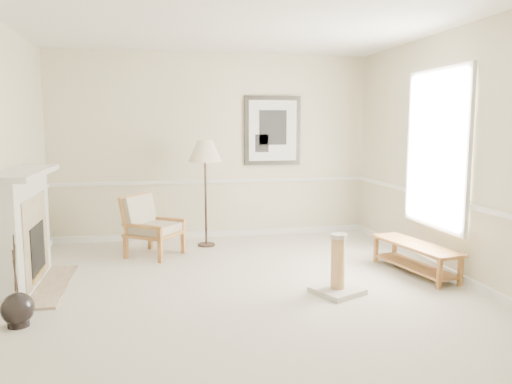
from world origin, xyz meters
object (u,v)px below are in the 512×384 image
floor_vase (18,310)px  scratching_post (338,275)px  bench (415,253)px  armchair (149,223)px  floor_lamp (205,154)px

floor_vase → scratching_post: 3.13m
floor_vase → scratching_post: floor_vase is taller
bench → scratching_post: scratching_post is taller
armchair → bench: (3.17, -1.52, -0.21)m
bench → scratching_post: size_ratio=2.05×
floor_lamp → bench: size_ratio=1.17×
armchair → floor_lamp: 1.29m
bench → floor_vase: bearing=-169.8°
floor_vase → bench: 4.37m
armchair → scratching_post: bearing=-100.4°
floor_lamp → bench: (2.34, -1.91, -1.12)m
floor_lamp → scratching_post: 2.92m
armchair → floor_lamp: (0.83, 0.39, 0.92)m
floor_vase → armchair: 2.57m
floor_vase → scratching_post: (3.12, 0.27, 0.05)m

